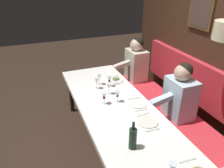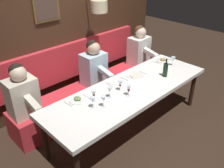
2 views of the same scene
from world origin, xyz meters
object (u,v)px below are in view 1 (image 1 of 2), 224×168
at_px(wine_glass_2, 109,86).
at_px(diner_middle, 136,60).
at_px(wine_glass_4, 99,77).
at_px(wine_glass_1, 117,94).
at_px(dining_table, 118,113).
at_px(wine_bottle, 133,138).
at_px(wine_glass_0, 109,79).
at_px(wine_glass_3, 104,96).
at_px(wine_glass_6, 172,168).
at_px(diner_near, 180,93).
at_px(wine_glass_5, 97,81).

bearing_deg(wine_glass_2, diner_middle, 44.96).
bearing_deg(wine_glass_4, wine_glass_1, -83.75).
height_order(dining_table, wine_glass_4, wine_glass_4).
relative_size(wine_glass_2, wine_bottle, 0.55).
bearing_deg(wine_glass_0, wine_glass_1, -97.10).
relative_size(diner_middle, wine_glass_2, 4.82).
relative_size(wine_glass_2, wine_glass_3, 1.00).
relative_size(dining_table, wine_bottle, 9.21).
relative_size(dining_table, wine_glass_1, 16.85).
bearing_deg(wine_glass_1, wine_glass_6, -92.32).
relative_size(diner_middle, wine_glass_0, 4.82).
relative_size(diner_near, wine_glass_4, 4.82).
distance_m(diner_middle, wine_glass_2, 1.21).
xyz_separation_m(diner_near, diner_middle, (0.00, 1.30, 0.00)).
bearing_deg(wine_glass_0, wine_glass_5, 178.68).
bearing_deg(wine_glass_2, wine_glass_5, 116.22).
xyz_separation_m(dining_table, diner_middle, (0.88, 1.25, 0.14)).
xyz_separation_m(wine_glass_1, wine_glass_4, (-0.06, 0.56, 0.00)).
height_order(wine_glass_5, wine_bottle, wine_bottle).
bearing_deg(wine_glass_5, wine_glass_3, -95.44).
relative_size(wine_glass_0, wine_glass_3, 1.00).
height_order(wine_glass_2, wine_bottle, wine_bottle).
distance_m(diner_near, diner_middle, 1.30).
bearing_deg(diner_middle, wine_glass_4, -149.22).
height_order(diner_near, wine_glass_0, diner_near).
distance_m(wine_glass_0, wine_glass_6, 1.72).
height_order(diner_middle, wine_glass_5, diner_middle).
height_order(wine_glass_0, wine_glass_5, same).
bearing_deg(wine_glass_6, diner_near, 50.37).
bearing_deg(wine_glass_1, wine_bottle, -102.91).
bearing_deg(wine_glass_6, wine_glass_4, 90.32).
relative_size(diner_middle, wine_glass_3, 4.82).
height_order(wine_glass_0, wine_bottle, wine_bottle).
relative_size(wine_glass_3, wine_glass_5, 1.00).
bearing_deg(wine_glass_5, wine_glass_1, -73.16).
bearing_deg(wine_glass_4, wine_glass_2, -84.61).
relative_size(wine_glass_4, wine_glass_5, 1.00).
bearing_deg(diner_near, wine_glass_6, -129.63).
distance_m(wine_glass_0, wine_glass_4, 0.16).
xyz_separation_m(diner_near, wine_glass_4, (-0.88, 0.77, 0.04)).
bearing_deg(wine_glass_6, diner_middle, 69.64).
height_order(diner_near, wine_glass_4, diner_near).
distance_m(diner_middle, wine_glass_5, 1.15).
distance_m(wine_glass_1, wine_bottle, 0.86).
bearing_deg(dining_table, wine_glass_4, 90.19).
xyz_separation_m(wine_glass_0, wine_glass_5, (-0.19, 0.00, 0.00)).
bearing_deg(diner_near, wine_glass_0, 139.41).
xyz_separation_m(wine_glass_2, wine_glass_6, (-0.02, -1.50, 0.00)).
distance_m(dining_table, wine_glass_6, 1.12).
height_order(wine_glass_0, wine_glass_3, same).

